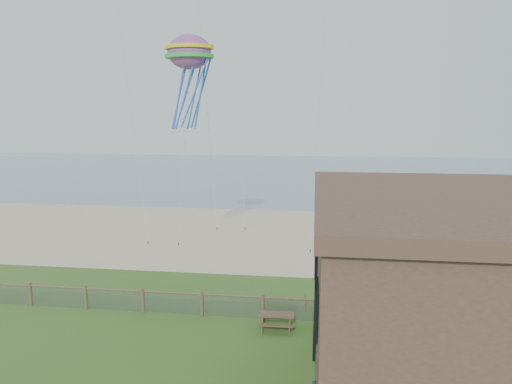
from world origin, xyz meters
TOP-DOWN VIEW (x-y plane):
  - sand_beach at (0.00, 22.00)m, footprint 72.00×20.00m
  - ocean at (0.00, 66.00)m, footprint 160.00×68.00m
  - chainlink_fence at (0.00, 6.00)m, footprint 36.20×0.20m
  - motel_deck at (13.00, 5.00)m, footprint 15.00×2.00m
  - picnic_table at (3.74, 5.00)m, footprint 1.61×1.23m
  - octopus_kite at (-2.81, 14.90)m, footprint 3.62×2.92m

SIDE VIEW (x-z plane):
  - ocean at x=0.00m, z-range -0.01..0.01m
  - sand_beach at x=0.00m, z-range -0.01..0.01m
  - motel_deck at x=13.00m, z-range 0.00..0.50m
  - picnic_table at x=3.74m, z-range 0.00..0.67m
  - chainlink_fence at x=0.00m, z-range -0.07..1.18m
  - octopus_kite at x=-2.81m, z-range 8.75..15.32m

